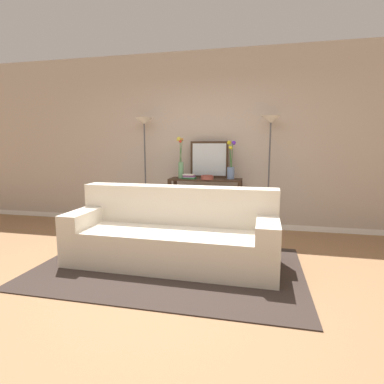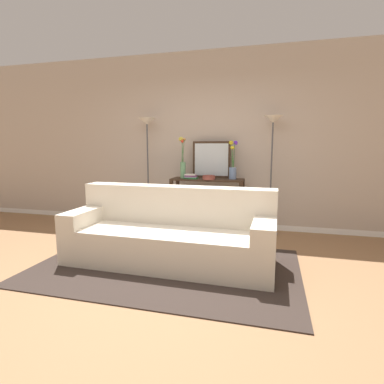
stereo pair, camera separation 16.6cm
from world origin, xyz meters
name	(u,v)px [view 2 (the right image)]	position (x,y,z in m)	size (l,w,h in m)	color
ground_plane	(162,283)	(0.00, 0.00, -0.01)	(16.00, 16.00, 0.02)	#936B47
back_wall	(210,141)	(0.00, 2.36, 1.44)	(12.00, 0.15, 2.89)	white
area_rug	(166,266)	(-0.09, 0.38, 0.01)	(2.93, 1.85, 0.01)	#332823
couch	(170,236)	(-0.09, 0.54, 0.32)	(2.40, 0.88, 0.88)	beige
console_table	(207,195)	(0.04, 1.99, 0.58)	(1.15, 0.38, 0.85)	#382619
floor_lamp_left	(147,142)	(-1.00, 2.04, 1.43)	(0.28, 0.28, 1.82)	#4C4C51
floor_lamp_right	(272,142)	(1.01, 2.04, 1.42)	(0.28, 0.28, 1.81)	#4C4C51
wall_mirror	(211,160)	(0.07, 2.15, 1.15)	(0.62, 0.02, 0.59)	#382619
vase_tall_flowers	(183,162)	(-0.37, 1.96, 1.10)	(0.11, 0.11, 0.66)	#669E6B
vase_short_flowers	(233,166)	(0.43, 2.02, 1.06)	(0.13, 0.12, 0.60)	#6B84AD
fruit_bowl	(209,177)	(0.09, 1.87, 0.88)	(0.20, 0.20, 0.06)	brown
book_stack	(191,177)	(-0.21, 1.88, 0.89)	(0.21, 0.16, 0.08)	#236033
book_row_under_console	(188,226)	(-0.28, 1.99, 0.06)	(0.32, 0.17, 0.12)	silver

